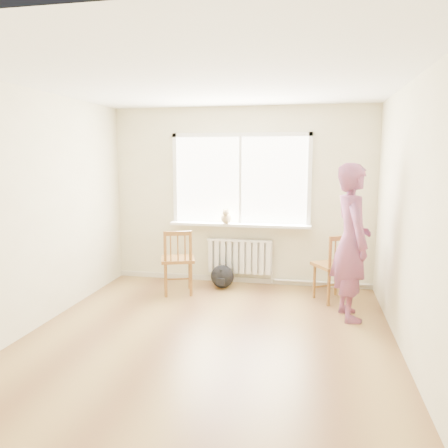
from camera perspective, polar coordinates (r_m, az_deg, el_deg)
The scene contains 13 objects.
floor at distance 4.88m, azimuth -2.25°, elevation -14.86°, with size 4.50×4.50×0.00m, color olive.
ceiling at distance 4.53m, azimuth -2.46°, elevation 18.25°, with size 4.50×4.50×0.00m, color white.
back_wall at distance 6.70m, azimuth 2.21°, elevation 3.60°, with size 4.00×0.01×2.70m, color beige.
window at distance 6.66m, azimuth 2.19°, elevation 6.26°, with size 2.12×0.05×1.42m.
windowsill at distance 6.64m, azimuth 2.04°, elevation -0.09°, with size 2.15×0.22×0.04m, color white.
radiator at distance 6.76m, azimuth 2.04°, elevation -4.19°, with size 1.00×0.12×0.55m.
heating_pipe at distance 6.80m, azimuth 12.61°, elevation -7.45°, with size 0.04×0.04×1.40m, color silver.
baseboard at distance 6.93m, azimuth 2.12°, elevation -7.27°, with size 4.00×0.03×0.08m, color beige.
chair_left at distance 6.28m, azimuth -6.04°, elevation -4.92°, with size 0.58×0.57×0.94m.
chair_right at distance 6.10m, azimuth 14.34°, elevation -5.55°, with size 0.63×0.62×0.94m.
person at distance 5.45m, azimuth 16.32°, elevation -2.28°, with size 0.69×0.45×1.88m, color #C94375.
cat at distance 6.58m, azimuth 0.30°, elevation 0.90°, with size 0.20×0.38×0.25m.
backpack at distance 6.60m, azimuth -0.22°, elevation -6.86°, with size 0.35×0.26×0.35m, color black.
Camera 1 is at (1.06, -4.34, 1.95)m, focal length 35.00 mm.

